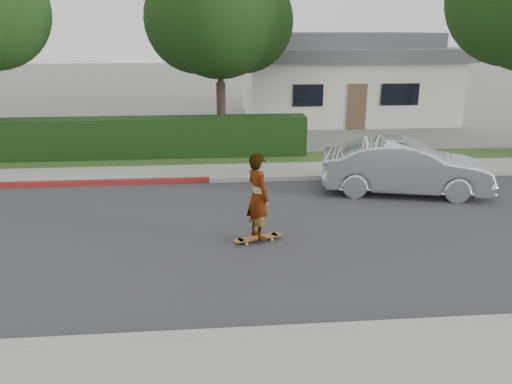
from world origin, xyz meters
TOP-DOWN VIEW (x-y plane):
  - ground at (0.00, 0.00)m, footprint 120.00×120.00m
  - road at (0.00, 0.00)m, footprint 60.00×8.00m
  - curb_near at (0.00, -4.10)m, footprint 60.00×0.20m
  - sidewalk_near at (0.00, -5.00)m, footprint 60.00×1.60m
  - curb_far at (0.00, 4.10)m, footprint 60.00×0.20m
  - curb_red_section at (-5.00, 4.10)m, footprint 12.00×0.21m
  - sidewalk_far at (0.00, 5.00)m, footprint 60.00×1.60m
  - planting_strip at (0.00, 6.60)m, footprint 60.00×1.60m
  - hedge at (-3.00, 7.20)m, footprint 15.00×1.00m
  - tree_center at (1.49, 9.19)m, footprint 5.66×4.84m
  - house at (8.00, 16.00)m, footprint 10.60×8.60m
  - skateboard at (2.08, -0.49)m, footprint 1.14×0.55m
  - skateboarder at (2.08, -0.49)m, footprint 0.69×0.82m
  - car_silver at (6.54, 2.61)m, footprint 4.88×2.61m

SIDE VIEW (x-z plane):
  - ground at x=0.00m, z-range 0.00..0.00m
  - road at x=0.00m, z-range 0.00..0.01m
  - planting_strip at x=0.00m, z-range 0.00..0.10m
  - sidewalk_near at x=0.00m, z-range 0.00..0.12m
  - sidewalk_far at x=0.00m, z-range 0.00..0.12m
  - curb_near at x=0.00m, z-range 0.00..0.15m
  - curb_far at x=0.00m, z-range 0.00..0.15m
  - curb_red_section at x=-5.00m, z-range 0.00..0.15m
  - skateboard at x=2.08m, z-range 0.05..0.15m
  - hedge at x=-3.00m, z-range 0.00..1.50m
  - car_silver at x=6.54m, z-range 0.00..1.53m
  - skateboarder at x=2.08m, z-range 0.11..2.02m
  - house at x=8.00m, z-range -0.05..4.25m
  - tree_center at x=1.49m, z-range 1.18..8.62m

